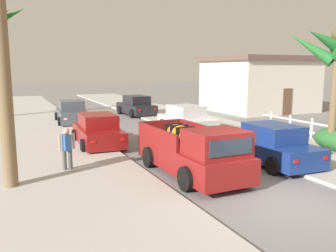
% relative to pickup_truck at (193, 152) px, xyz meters
% --- Properties ---
extents(ground_plane, '(160.00, 160.00, 0.00)m').
position_rel_pickup_truck_xyz_m(ground_plane, '(0.92, -3.26, -0.81)').
color(ground_plane, slate).
extents(sidewalk_left, '(5.15, 60.00, 0.12)m').
position_rel_pickup_truck_xyz_m(sidewalk_left, '(-3.98, 8.74, -0.75)').
color(sidewalk_left, '#B2AFA8').
rests_on(sidewalk_left, ground).
extents(sidewalk_right, '(5.15, 60.00, 0.12)m').
position_rel_pickup_truck_xyz_m(sidewalk_right, '(5.82, 8.74, -0.75)').
color(sidewalk_right, '#B2AFA8').
rests_on(sidewalk_right, ground).
extents(curb_left, '(0.16, 60.00, 0.10)m').
position_rel_pickup_truck_xyz_m(curb_left, '(-2.81, 8.74, -0.76)').
color(curb_left, silver).
rests_on(curb_left, ground).
extents(curb_right, '(0.16, 60.00, 0.10)m').
position_rel_pickup_truck_xyz_m(curb_right, '(4.65, 8.74, -0.76)').
color(curb_right, silver).
rests_on(curb_right, ground).
extents(pickup_truck, '(2.27, 5.23, 1.80)m').
position_rel_pickup_truck_xyz_m(pickup_truck, '(0.00, 0.00, 0.00)').
color(pickup_truck, maroon).
rests_on(pickup_truck, ground).
extents(car_left_near, '(2.18, 4.32, 1.54)m').
position_rel_pickup_truck_xyz_m(car_left_near, '(3.49, 0.08, -0.10)').
color(car_left_near, navy).
rests_on(car_left_near, ground).
extents(car_right_near, '(2.21, 4.34, 1.54)m').
position_rel_pickup_truck_xyz_m(car_right_near, '(-1.72, 13.69, -0.10)').
color(car_right_near, '#474C56').
rests_on(car_right_near, ground).
extents(car_left_mid, '(2.15, 4.31, 1.54)m').
position_rel_pickup_truck_xyz_m(car_left_mid, '(3.73, 7.59, -0.10)').
color(car_left_mid, silver).
rests_on(car_left_mid, ground).
extents(car_right_mid, '(2.14, 4.31, 1.54)m').
position_rel_pickup_truck_xyz_m(car_right_mid, '(-1.84, 5.98, -0.10)').
color(car_right_mid, maroon).
rests_on(car_right_mid, ground).
extents(car_left_far, '(2.21, 4.34, 1.54)m').
position_rel_pickup_truck_xyz_m(car_left_far, '(3.62, 15.88, -0.10)').
color(car_left_far, black).
rests_on(car_left_far, ground).
extents(palm_tree_left_mid, '(3.51, 3.63, 5.39)m').
position_rel_pickup_truck_xyz_m(palm_tree_left_mid, '(7.00, 0.42, 3.61)').
color(palm_tree_left_mid, brown).
rests_on(palm_tree_left_mid, ground).
extents(picket_fence, '(0.06, 9.17, 1.10)m').
position_rel_pickup_truck_xyz_m(picket_fence, '(8.62, 2.20, -0.23)').
color(picket_fence, white).
rests_on(picket_fence, ground).
extents(roadside_house, '(8.20, 7.64, 4.65)m').
position_rel_pickup_truck_xyz_m(roadside_house, '(14.42, 14.54, 1.54)').
color(roadside_house, silver).
rests_on(roadside_house, ground).
extents(pedestrian, '(0.57, 0.42, 1.59)m').
position_rel_pickup_truck_xyz_m(pedestrian, '(-3.88, 2.07, 0.10)').
color(pedestrian, '#4C4C4C').
rests_on(pedestrian, ground).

